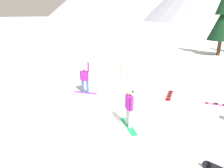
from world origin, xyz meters
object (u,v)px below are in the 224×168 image
loose_snowboard_near_right (220,105)px  pine_tree_young (224,16)px  snowboarder_foreground (129,107)px  loose_snowboard_far_spare (169,95)px  snowboarder_midground (85,79)px  trail_marker_pole (121,65)px

loose_snowboard_near_right → pine_tree_young: (-0.97, 16.36, 4.50)m
loose_snowboard_near_right → pine_tree_young: pine_tree_young is taller
snowboarder_foreground → loose_snowboard_far_spare: (0.66, 4.62, -0.90)m
snowboarder_foreground → pine_tree_young: size_ratio=0.21×
snowboarder_foreground → loose_snowboard_far_spare: bearing=81.8°
snowboarder_foreground → loose_snowboard_near_right: (3.49, 4.51, -0.90)m
snowboarder_foreground → loose_snowboard_far_spare: 4.75m
snowboarder_midground → pine_tree_young: size_ratio=0.24×
snowboarder_foreground → pine_tree_young: pine_tree_young is taller
loose_snowboard_near_right → trail_marker_pole: 7.89m
snowboarder_foreground → loose_snowboard_far_spare: size_ratio=0.93×
loose_snowboard_far_spare → trail_marker_pole: 5.29m
loose_snowboard_far_spare → loose_snowboard_near_right: bearing=-2.2°
loose_snowboard_near_right → trail_marker_pole: (-7.39, 2.61, 0.91)m
snowboarder_foreground → trail_marker_pole: (-3.90, 7.12, 0.01)m
trail_marker_pole → loose_snowboard_near_right: bearing=-19.5°
loose_snowboard_far_spare → loose_snowboard_near_right: same height
pine_tree_young → snowboarder_midground: bearing=-110.0°
snowboarder_foreground → snowboarder_midground: bearing=148.4°
snowboarder_foreground → trail_marker_pole: 8.12m
loose_snowboard_far_spare → pine_tree_young: 16.96m
snowboarder_midground → loose_snowboard_near_right: bearing=14.4°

